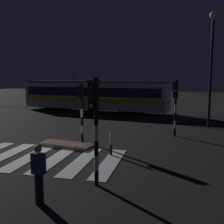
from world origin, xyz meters
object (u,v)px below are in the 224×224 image
object	(u,v)px
traffic_light_corner_near_right	(95,116)
pedestrian_waiting_at_kerb	(39,174)
street_lamp_trackside_right	(211,58)
tram	(93,95)
traffic_light_median_centre	(81,104)
traffic_light_corner_far_right	(175,100)
bollard_island_edge	(111,143)

from	to	relation	value
traffic_light_corner_near_right	pedestrian_waiting_at_kerb	world-z (taller)	traffic_light_corner_near_right
street_lamp_trackside_right	tram	world-z (taller)	street_lamp_trackside_right
traffic_light_median_centre	traffic_light_corner_far_right	size ratio (longest dim) A/B	0.94
tram	bollard_island_edge	xyz separation A→B (m)	(7.99, -13.88, -1.19)
traffic_light_median_centre	street_lamp_trackside_right	xyz separation A→B (m)	(6.31, 6.96, 2.77)
traffic_light_median_centre	bollard_island_edge	distance (m)	3.43
traffic_light_corner_near_right	traffic_light_median_centre	distance (m)	6.14
traffic_light_median_centre	traffic_light_corner_far_right	xyz separation A→B (m)	(4.55, 3.39, 0.13)
street_lamp_trackside_right	bollard_island_edge	world-z (taller)	street_lamp_trackside_right
street_lamp_trackside_right	tram	distance (m)	13.25
bollard_island_edge	tram	bearing A→B (deg)	119.91
traffic_light_corner_far_right	traffic_light_median_centre	bearing A→B (deg)	-143.36
pedestrian_waiting_at_kerb	bollard_island_edge	xyz separation A→B (m)	(0.01, 5.09, -0.32)
street_lamp_trackside_right	traffic_light_corner_near_right	bearing A→B (deg)	-103.48
traffic_light_median_centre	pedestrian_waiting_at_kerb	world-z (taller)	traffic_light_median_centre
traffic_light_corner_near_right	tram	size ratio (longest dim) A/B	0.22
traffic_light_corner_near_right	traffic_light_median_centre	size ratio (longest dim) A/B	1.10
traffic_light_corner_near_right	traffic_light_corner_far_right	world-z (taller)	traffic_light_corner_near_right
traffic_light_median_centre	tram	xyz separation A→B (m)	(-5.46, 12.17, -0.38)
tram	bollard_island_edge	bearing A→B (deg)	-60.09
traffic_light_median_centre	bollard_island_edge	size ratio (longest dim) A/B	2.90
traffic_light_median_centre	tram	world-z (taller)	tram
street_lamp_trackside_right	bollard_island_edge	xyz separation A→B (m)	(-3.78, -8.68, -4.34)
tram	bollard_island_edge	size ratio (longest dim) A/B	14.45
traffic_light_corner_near_right	street_lamp_trackside_right	world-z (taller)	street_lamp_trackside_right
traffic_light_corner_far_right	pedestrian_waiting_at_kerb	world-z (taller)	traffic_light_corner_far_right
tram	bollard_island_edge	distance (m)	16.06
traffic_light_corner_far_right	pedestrian_waiting_at_kerb	size ratio (longest dim) A/B	2.00
traffic_light_median_centre	pedestrian_waiting_at_kerb	xyz separation A→B (m)	(2.51, -6.80, -1.25)
traffic_light_corner_far_right	tram	xyz separation A→B (m)	(-10.01, 8.79, -0.51)
street_lamp_trackside_right	pedestrian_waiting_at_kerb	size ratio (longest dim) A/B	4.57
traffic_light_median_centre	traffic_light_corner_far_right	world-z (taller)	traffic_light_corner_far_right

